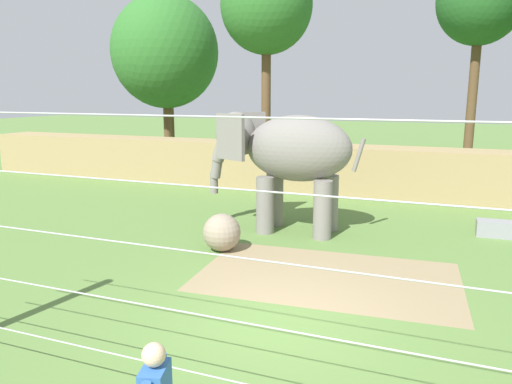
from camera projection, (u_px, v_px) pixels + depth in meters
The scene contains 11 objects.
ground_plane at pixel (278, 323), 8.37m from camera, with size 120.00×120.00×0.00m, color #5B7F3D.
dirt_patch at pixel (327, 276), 10.49m from camera, with size 5.47×3.35×0.01m, color #937F5B.
embankment_wall at pixel (374, 172), 18.53m from camera, with size 36.00×1.80×1.86m, color tan.
elephant at pixel (286, 153), 13.58m from camera, with size 4.51×1.90×3.34m.
enrichment_ball at pixel (222, 232), 12.13m from camera, with size 0.94×0.94×0.94m, color gray.
cable_fence at pixel (197, 274), 5.42m from camera, with size 10.10×0.22×3.79m.
feed_trough at pixel (504, 229), 13.30m from camera, with size 1.41×0.54×0.44m.
tree_far_left at pixel (266, 6), 22.43m from camera, with size 4.24×4.24×10.03m.
tree_left_of_centre at pixel (481, 2), 22.48m from camera, with size 3.92×3.92×10.11m.
tree_behind_wall at pixel (169, 66), 28.81m from camera, with size 4.09×4.09×7.56m.
tree_far_right at pixel (165, 52), 26.62m from camera, with size 5.79×5.79×9.08m.
Camera 1 is at (2.47, -7.36, 3.88)m, focal length 34.37 mm.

